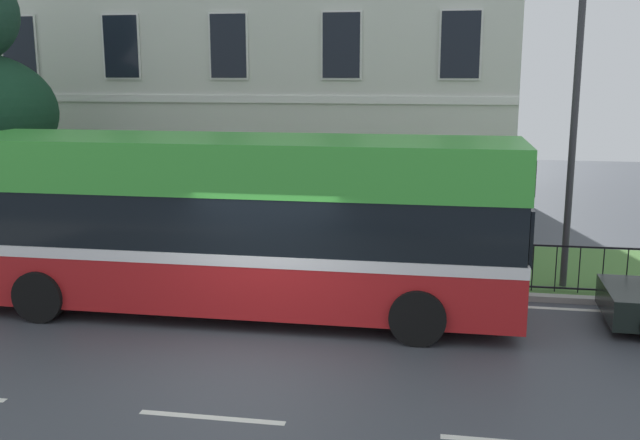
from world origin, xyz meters
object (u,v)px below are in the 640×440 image
single_decker_bus (238,222)px  litter_bin (41,231)px  georgian_townhouse (273,20)px  street_lamp_post (576,95)px

single_decker_bus → litter_bin: 6.44m
litter_bin → single_decker_bus: bearing=-26.1°
single_decker_bus → litter_bin: single_decker_bus is taller
georgian_townhouse → street_lamp_post: size_ratio=2.29×
single_decker_bus → street_lamp_post: (6.28, 2.34, 2.31)m
georgian_townhouse → street_lamp_post: (8.37, -9.55, -2.11)m
single_decker_bus → georgian_townhouse: bearing=99.9°
georgian_townhouse → litter_bin: size_ratio=12.79×
street_lamp_post → georgian_townhouse: bearing=131.2°
georgian_townhouse → single_decker_bus: size_ratio=1.50×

